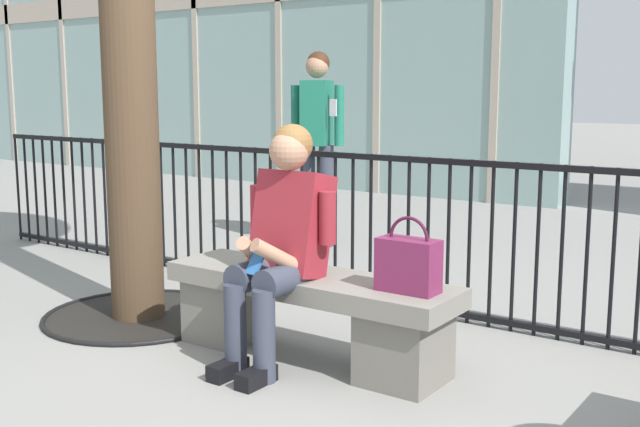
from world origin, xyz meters
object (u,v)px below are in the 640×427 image
object	(u,v)px
stone_bench	(309,308)
handbag_on_bench	(408,264)
seated_person_with_phone	(281,238)
bystander_at_railing	(317,133)

from	to	relation	value
stone_bench	handbag_on_bench	bearing A→B (deg)	-0.99
seated_person_with_phone	bystander_at_railing	xyz separation A→B (m)	(-1.61, 2.57, 0.35)
stone_bench	bystander_at_railing	bearing A→B (deg)	124.72
seated_person_with_phone	handbag_on_bench	size ratio (longest dim) A/B	3.40
stone_bench	handbag_on_bench	distance (m)	0.66
stone_bench	bystander_at_railing	world-z (taller)	bystander_at_railing
seated_person_with_phone	handbag_on_bench	world-z (taller)	seated_person_with_phone
seated_person_with_phone	bystander_at_railing	size ratio (longest dim) A/B	0.71
handbag_on_bench	bystander_at_railing	distance (m)	3.37
stone_bench	handbag_on_bench	world-z (taller)	handbag_on_bench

